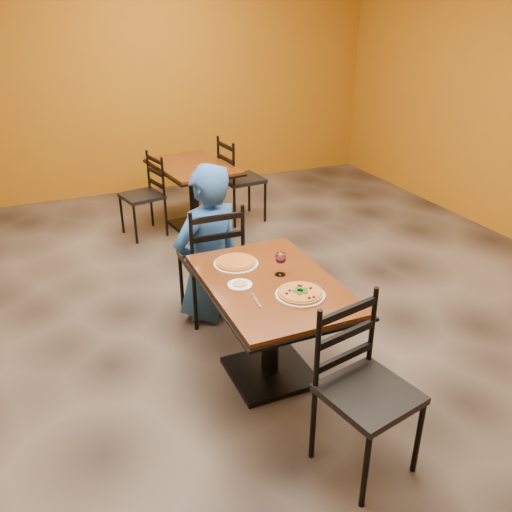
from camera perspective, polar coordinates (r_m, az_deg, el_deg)
name	(u,v)px	position (r m, az deg, el deg)	size (l,w,h in m)	color
floor	(243,337)	(4.21, -1.37, -8.81)	(7.00, 8.00, 0.01)	black
wall_back	(127,80)	(7.40, -13.82, 18.04)	(7.00, 0.01, 3.00)	#A65912
table_main	(271,307)	(3.52, 1.61, -5.54)	(0.83, 1.23, 0.75)	#622A0F
table_second	(193,181)	(6.12, -6.81, 8.02)	(0.91, 1.23, 0.75)	#622A0F
chair_main_near	(369,395)	(2.96, 12.14, -14.48)	(0.45, 0.45, 0.99)	black
chair_main_far	(211,259)	(4.31, -4.94, -0.28)	(0.46, 0.46, 1.01)	black
chair_second_left	(142,196)	(6.02, -12.26, 6.32)	(0.41, 0.41, 0.91)	black
chair_second_right	(242,180)	(6.32, -1.54, 8.27)	(0.45, 0.45, 1.00)	black
diner	(208,243)	(4.24, -5.22, 1.47)	(0.64, 0.42, 1.31)	#1A4C91
plate_main	(300,295)	(3.27, 4.81, -4.21)	(0.31, 0.31, 0.01)	white
pizza_main	(300,293)	(3.27, 4.82, -3.97)	(0.28, 0.28, 0.02)	maroon
plate_far	(236,264)	(3.65, -2.18, -0.85)	(0.31, 0.31, 0.01)	white
pizza_far	(236,262)	(3.64, -2.19, -0.62)	(0.28, 0.28, 0.02)	orange
side_plate	(240,285)	(3.38, -1.75, -3.14)	(0.16, 0.16, 0.01)	white
dip	(240,284)	(3.37, -1.75, -3.01)	(0.09, 0.09, 0.01)	tan
wine_glass	(280,263)	(3.47, 2.66, -0.72)	(0.08, 0.08, 0.18)	white
fork	(256,300)	(3.22, 0.01, -4.73)	(0.01, 0.19, 0.00)	silver
knife	(321,288)	(3.37, 7.09, -3.49)	(0.01, 0.21, 0.00)	silver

